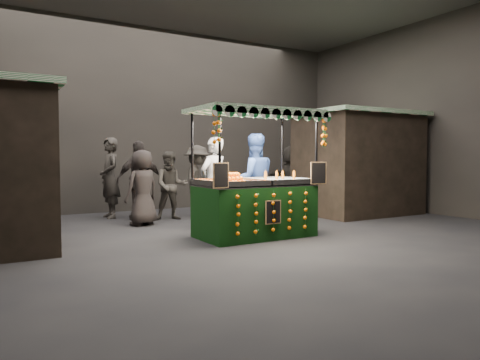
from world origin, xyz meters
TOP-DOWN VIEW (x-y plane):
  - ground at (0.00, 0.00)m, footprint 12.00×12.00m
  - market_hall at (0.00, 0.00)m, footprint 12.10×10.10m
  - neighbour_stall_right at (4.40, 1.50)m, footprint 3.00×2.20m
  - juice_stall at (0.34, -0.01)m, footprint 2.39×1.41m
  - vendor_grey at (0.05, 1.13)m, footprint 0.79×0.66m
  - vendor_blue at (0.93, 1.01)m, footprint 1.09×0.94m
  - shopper_0 at (-2.85, 3.16)m, footprint 0.76×0.64m
  - shopper_1 at (-0.17, 2.86)m, footprint 0.92×0.81m
  - shopper_2 at (-0.80, 3.21)m, footprint 1.08×0.47m
  - shopper_3 at (0.57, 3.01)m, footprint 1.16×1.30m
  - shopper_4 at (-1.02, 2.36)m, footprint 0.92×0.77m
  - shopper_5 at (3.40, 3.00)m, footprint 1.04×1.72m
  - shopper_6 at (-1.33, 3.87)m, footprint 0.50×0.73m

SIDE VIEW (x-z plane):
  - ground at x=0.00m, z-range 0.00..0.00m
  - juice_stall at x=0.34m, z-range -0.44..1.88m
  - shopper_1 at x=-0.17m, z-range 0.00..1.59m
  - shopper_4 at x=-1.02m, z-range 0.00..1.61m
  - shopper_3 at x=0.57m, z-range 0.00..1.74m
  - shopper_5 at x=3.40m, z-range 0.00..1.76m
  - shopper_0 at x=-2.85m, z-range 0.00..1.77m
  - shopper_2 at x=-0.80m, z-range 0.00..1.84m
  - vendor_grey at x=0.05m, z-range 0.00..1.86m
  - shopper_6 at x=-1.33m, z-range 0.00..1.92m
  - vendor_blue at x=0.93m, z-range 0.00..1.94m
  - neighbour_stall_right at x=4.40m, z-range 0.01..2.61m
  - market_hall at x=0.00m, z-range 0.86..5.91m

